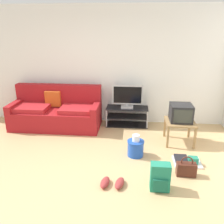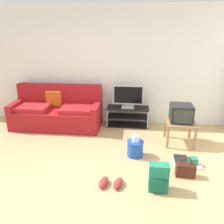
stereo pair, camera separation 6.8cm
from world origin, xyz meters
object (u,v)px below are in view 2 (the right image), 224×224
cleaning_bucket (135,147)px  floor_tray (186,161)px  side_table (180,125)px  flat_tv (128,97)px  sneakers_pair (111,183)px  backpack (159,178)px  tv_stand (128,116)px  crt_tv (181,113)px  handbag (185,169)px  couch (57,112)px

cleaning_bucket → floor_tray: 0.91m
side_table → flat_tv: bearing=143.8°
flat_tv → sneakers_pair: flat_tv is taller
backpack → cleaning_bucket: (-0.34, 0.94, -0.03)m
tv_stand → crt_tv: size_ratio=2.32×
crt_tv → backpack: 1.71m
handbag → cleaning_bucket: (-0.79, 0.55, 0.05)m
sneakers_pair → flat_tv: bearing=86.7°
flat_tv → tv_stand: bearing=90.0°
flat_tv → floor_tray: 2.03m
flat_tv → handbag: (1.00, -1.96, -0.59)m
couch → handbag: (2.63, -1.75, -0.23)m
couch → flat_tv: bearing=7.0°
flat_tv → crt_tv: bearing=-35.7°
sneakers_pair → floor_tray: (1.22, 0.74, -0.01)m
couch → handbag: bearing=-33.7°
side_table → sneakers_pair: (-1.21, -1.53, -0.35)m
crt_tv → sneakers_pair: crt_tv is taller
flat_tv → cleaning_bucket: size_ratio=1.70×
tv_stand → floor_tray: (1.09, -1.60, -0.18)m
side_table → sneakers_pair: 1.98m
cleaning_bucket → sneakers_pair: cleaning_bucket is taller
tv_stand → sneakers_pair: bearing=-93.2°
side_table → backpack: (-0.52, -1.56, -0.19)m
crt_tv → sneakers_pair: (-1.21, -1.55, -0.58)m
flat_tv → floor_tray: flat_tv is taller
tv_stand → backpack: (0.55, -2.37, -0.02)m
tv_stand → backpack: 2.43m
side_table → cleaning_bucket: 1.09m
cleaning_bucket → handbag: bearing=-34.8°
couch → tv_stand: couch is taller
flat_tv → handbag: flat_tv is taller
handbag → sneakers_pair: size_ratio=0.88×
backpack → sneakers_pair: size_ratio=1.09×
tv_stand → flat_tv: bearing=-90.0°
tv_stand → floor_tray: 1.94m
couch → tv_stand: bearing=7.8°
crt_tv → cleaning_bucket: crt_tv is taller
tv_stand → cleaning_bucket: (0.21, -1.43, -0.05)m
handbag → floor_tray: 0.40m
tv_stand → flat_tv: flat_tv is taller
sneakers_pair → floor_tray: size_ratio=0.83×
couch → handbag: 3.17m
tv_stand → side_table: 1.35m
backpack → cleaning_bucket: 1.00m
side_table → couch: bearing=167.8°
couch → handbag: couch is taller
flat_tv → side_table: bearing=-36.2°
crt_tv → floor_tray: bearing=-88.9°
side_table → floor_tray: side_table is taller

